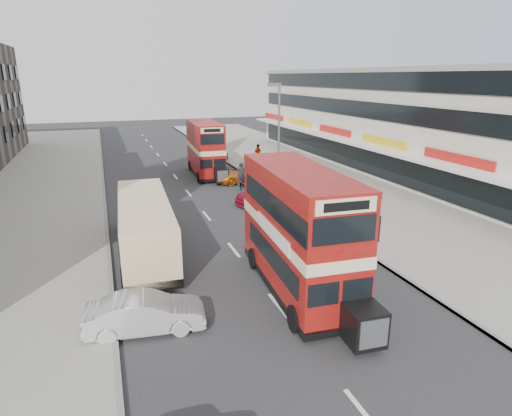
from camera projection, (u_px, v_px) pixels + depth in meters
name	position (u px, v px, depth m)	size (l,w,h in m)	color
ground	(300.00, 333.00, 15.00)	(160.00, 160.00, 0.00)	#28282B
road_surface	(188.00, 193.00, 33.00)	(12.00, 90.00, 0.01)	#28282B
pavement_right	(327.00, 180.00, 36.84)	(12.00, 90.00, 0.15)	gray
pavement_left	(13.00, 208.00, 29.12)	(12.00, 90.00, 0.15)	gray
kerb_left	(105.00, 199.00, 31.02)	(0.20, 90.00, 0.16)	gray
kerb_right	(263.00, 186.00, 34.94)	(0.20, 90.00, 0.16)	gray
commercial_row	(395.00, 120.00, 39.85)	(9.90, 46.20, 9.30)	beige
street_lamp	(278.00, 130.00, 31.90)	(1.00, 0.20, 8.12)	slate
bus_main	(299.00, 231.00, 17.33)	(3.02, 9.16, 4.97)	black
bus_second	(205.00, 148.00, 38.39)	(2.70, 8.43, 4.58)	black
coach	(145.00, 224.00, 21.52)	(2.86, 9.63, 2.53)	black
car_left_front	(145.00, 313.00, 14.98)	(1.43, 4.10, 1.35)	beige
car_right_a	(269.00, 193.00, 30.16)	(2.00, 4.91, 1.43)	#A1102B
car_right_b	(244.00, 174.00, 36.17)	(2.23, 4.84, 1.35)	#CF6714
car_right_c	(211.00, 156.00, 44.97)	(1.44, 3.59, 1.22)	teal
pedestrian_near	(318.00, 188.00, 30.24)	(0.66, 0.44, 1.78)	gray
pedestrian_far	(258.00, 154.00, 43.26)	(1.13, 0.47, 1.93)	gray
cyclist	(242.00, 182.00, 33.17)	(0.71, 1.89, 2.27)	gray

